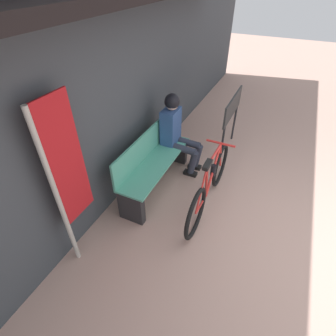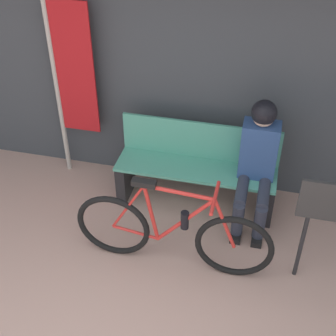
{
  "view_description": "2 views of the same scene",
  "coord_description": "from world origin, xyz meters",
  "px_view_note": "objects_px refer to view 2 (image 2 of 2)",
  "views": [
    {
      "loc": [
        -2.32,
        0.95,
        2.76
      ],
      "look_at": [
        0.19,
        2.12,
        0.58
      ],
      "focal_mm": 28.0,
      "sensor_mm": 36.0,
      "label": 1
    },
    {
      "loc": [
        0.96,
        -1.23,
        3.24
      ],
      "look_at": [
        0.23,
        1.85,
        0.85
      ],
      "focal_mm": 50.0,
      "sensor_mm": 36.0,
      "label": 2
    }
  ],
  "objects_px": {
    "bicycle": "(172,234)",
    "banner_pole": "(70,77)",
    "park_bench_near": "(197,170)",
    "person_seated": "(258,158)"
  },
  "relations": [
    {
      "from": "bicycle",
      "to": "banner_pole",
      "type": "bearing_deg",
      "value": 139.73
    },
    {
      "from": "park_bench_near",
      "to": "person_seated",
      "type": "bearing_deg",
      "value": -10.77
    },
    {
      "from": "park_bench_near",
      "to": "bicycle",
      "type": "height_order",
      "value": "bicycle"
    },
    {
      "from": "park_bench_near",
      "to": "person_seated",
      "type": "relative_size",
      "value": 1.23
    },
    {
      "from": "park_bench_near",
      "to": "person_seated",
      "type": "xyz_separation_m",
      "value": [
        0.58,
        -0.11,
        0.33
      ]
    },
    {
      "from": "person_seated",
      "to": "banner_pole",
      "type": "bearing_deg",
      "value": 170.05
    },
    {
      "from": "park_bench_near",
      "to": "bicycle",
      "type": "relative_size",
      "value": 0.91
    },
    {
      "from": "person_seated",
      "to": "banner_pole",
      "type": "distance_m",
      "value": 2.01
    },
    {
      "from": "bicycle",
      "to": "banner_pole",
      "type": "xyz_separation_m",
      "value": [
        -1.31,
        1.11,
        0.79
      ]
    },
    {
      "from": "bicycle",
      "to": "banner_pole",
      "type": "relative_size",
      "value": 0.9
    }
  ]
}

